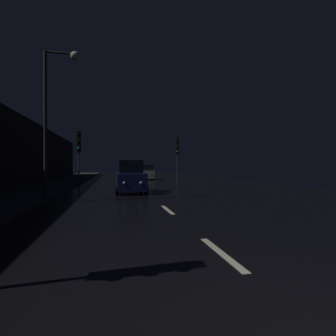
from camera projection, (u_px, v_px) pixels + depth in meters
name	position (u px, v px, depth m)	size (l,w,h in m)	color
ground	(136.00, 184.00, 26.63)	(27.47, 84.00, 0.02)	black
sidewalk_left	(54.00, 184.00, 25.12)	(4.40, 84.00, 0.15)	#28282B
building_facade_left	(9.00, 150.00, 21.15)	(0.80, 63.00, 6.13)	black
lane_centerline	(141.00, 189.00, 21.28)	(0.16, 33.15, 0.01)	beige
traffic_light_far_left	(79.00, 146.00, 24.67)	(0.34, 0.47, 4.95)	#38383A
traffic_light_far_right	(177.00, 150.00, 31.72)	(0.33, 0.47, 5.04)	#38383A
streetlamp_overhead	(55.00, 102.00, 13.38)	(1.70, 0.44, 7.52)	#2D2D30
car_approaching_headlights	(130.00, 178.00, 18.19)	(1.98, 4.30, 2.16)	#141E51
car_distant_taillights	(147.00, 173.00, 35.01)	(1.73, 3.74, 1.88)	silver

